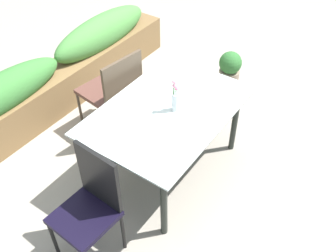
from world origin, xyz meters
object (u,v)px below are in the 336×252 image
object	(u,v)px
dining_table	(168,115)
chair_far_side	(114,89)
planter_box	(60,74)
potted_plant	(229,71)
flower_vase	(175,98)
chair_end_left	(91,203)

from	to	relation	value
dining_table	chair_far_side	distance (m)	0.77
planter_box	potted_plant	size ratio (longest dim) A/B	6.44
flower_vase	potted_plant	xyz separation A→B (m)	(1.43, 0.18, -0.59)
dining_table	planter_box	xyz separation A→B (m)	(0.20, 1.59, -0.31)
dining_table	flower_vase	world-z (taller)	flower_vase
chair_end_left	potted_plant	size ratio (longest dim) A/B	1.87
flower_vase	dining_table	bearing A→B (deg)	115.25
planter_box	chair_far_side	bearing A→B (deg)	-93.16
flower_vase	chair_far_side	bearing A→B (deg)	80.50
dining_table	chair_far_side	xyz separation A→B (m)	(0.16, 0.74, -0.12)
chair_end_left	potted_plant	xyz separation A→B (m)	(2.42, 0.14, -0.26)
dining_table	flower_vase	size ratio (longest dim) A/B	4.66
chair_end_left	potted_plant	distance (m)	2.44
flower_vase	planter_box	world-z (taller)	flower_vase
planter_box	flower_vase	bearing A→B (deg)	-96.26
chair_end_left	flower_vase	size ratio (longest dim) A/B	3.13
chair_end_left	chair_far_side	bearing A→B (deg)	-53.08
dining_table	flower_vase	distance (m)	0.20
chair_far_side	planter_box	bearing A→B (deg)	94.34
chair_end_left	chair_far_side	xyz separation A→B (m)	(1.13, 0.75, 0.01)
chair_far_side	flower_vase	size ratio (longest dim) A/B	3.07
chair_end_left	chair_far_side	size ratio (longest dim) A/B	1.02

